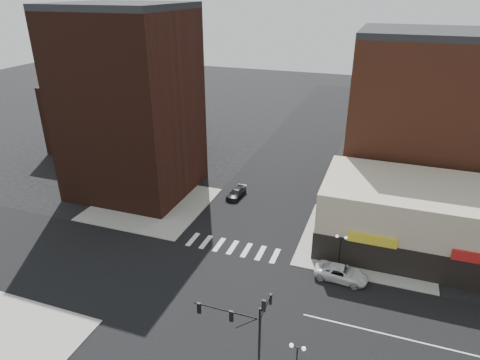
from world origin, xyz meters
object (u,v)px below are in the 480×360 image
(street_lamp_ne, at_px, (341,244))
(dark_sedan_north, at_px, (236,193))
(white_suv, at_px, (341,273))
(traffic_signal, at_px, (249,324))
(street_lamp_se_a, at_px, (297,356))

(street_lamp_ne, height_order, dark_sedan_north, street_lamp_ne)
(white_suv, height_order, dark_sedan_north, white_suv)
(traffic_signal, xyz_separation_m, street_lamp_ne, (4.76, 15.83, -1.67))
(street_lamp_ne, distance_m, dark_sedan_north, 20.63)
(traffic_signal, relative_size, white_suv, 1.43)
(street_lamp_se_a, relative_size, street_lamp_ne, 1.00)
(traffic_signal, bearing_deg, street_lamp_se_a, -2.57)
(street_lamp_se_a, bearing_deg, traffic_signal, 177.43)
(street_lamp_ne, bearing_deg, white_suv, -71.53)
(traffic_signal, relative_size, street_lamp_ne, 1.87)
(dark_sedan_north, bearing_deg, street_lamp_se_a, -57.23)
(traffic_signal, bearing_deg, street_lamp_ne, 73.25)
(traffic_signal, xyz_separation_m, white_suv, (5.27, 14.33, -4.21))
(traffic_signal, bearing_deg, dark_sedan_north, 111.92)
(traffic_signal, distance_m, dark_sedan_north, 30.87)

